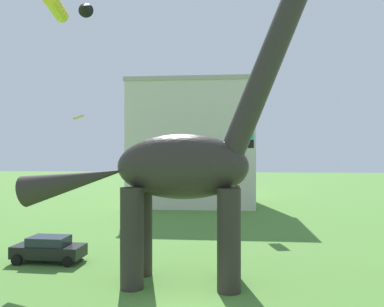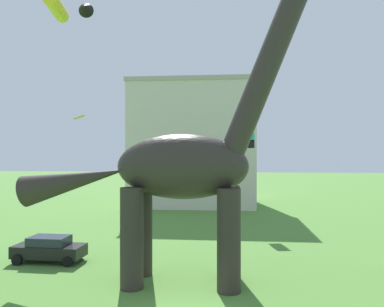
{
  "view_description": "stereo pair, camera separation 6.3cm",
  "coord_description": "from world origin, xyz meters",
  "px_view_note": "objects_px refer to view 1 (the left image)",
  "views": [
    {
      "loc": [
        1.77,
        -15.2,
        6.62
      ],
      "look_at": [
        -0.2,
        5.27,
        6.59
      ],
      "focal_mm": 36.79,
      "sensor_mm": 36.0,
      "label": 1
    },
    {
      "loc": [
        1.83,
        -15.2,
        6.62
      ],
      "look_at": [
        -0.2,
        5.27,
        6.59
      ],
      "focal_mm": 36.79,
      "sensor_mm": 36.0,
      "label": 2
    }
  ],
  "objects_px": {
    "dinosaur_sculpture": "(181,167)",
    "kite_trailing": "(79,117)",
    "kite_near_high": "(62,7)",
    "kite_apex": "(248,141)",
    "parked_sedan_left": "(49,249)"
  },
  "relations": [
    {
      "from": "dinosaur_sculpture",
      "to": "kite_apex",
      "type": "xyz_separation_m",
      "value": [
        4.1,
        15.72,
        1.78
      ]
    },
    {
      "from": "parked_sedan_left",
      "to": "kite_near_high",
      "type": "relative_size",
      "value": 1.32
    },
    {
      "from": "dinosaur_sculpture",
      "to": "parked_sedan_left",
      "type": "bearing_deg",
      "value": 176.24
    },
    {
      "from": "kite_apex",
      "to": "kite_near_high",
      "type": "xyz_separation_m",
      "value": [
        -11.72,
        -12.67,
        7.74
      ]
    },
    {
      "from": "dinosaur_sculpture",
      "to": "kite_apex",
      "type": "relative_size",
      "value": 12.57
    },
    {
      "from": "parked_sedan_left",
      "to": "kite_apex",
      "type": "relative_size",
      "value": 3.27
    },
    {
      "from": "kite_apex",
      "to": "kite_near_high",
      "type": "height_order",
      "value": "kite_near_high"
    },
    {
      "from": "dinosaur_sculpture",
      "to": "kite_near_high",
      "type": "xyz_separation_m",
      "value": [
        -7.62,
        3.05,
        9.52
      ]
    },
    {
      "from": "kite_apex",
      "to": "dinosaur_sculpture",
      "type": "bearing_deg",
      "value": -104.62
    },
    {
      "from": "parked_sedan_left",
      "to": "kite_trailing",
      "type": "relative_size",
      "value": 2.26
    },
    {
      "from": "dinosaur_sculpture",
      "to": "kite_trailing",
      "type": "distance_m",
      "value": 22.62
    },
    {
      "from": "kite_apex",
      "to": "kite_trailing",
      "type": "relative_size",
      "value": 0.69
    },
    {
      "from": "kite_trailing",
      "to": "kite_near_high",
      "type": "xyz_separation_m",
      "value": [
        5.01,
        -15.22,
        5.25
      ]
    },
    {
      "from": "kite_near_high",
      "to": "kite_apex",
      "type": "bearing_deg",
      "value": 47.21
    },
    {
      "from": "kite_apex",
      "to": "kite_near_high",
      "type": "distance_m",
      "value": 18.92
    }
  ]
}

